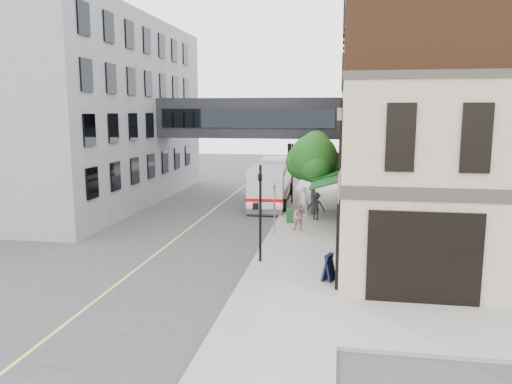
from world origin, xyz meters
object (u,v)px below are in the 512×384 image
(pedestrian_b, at_px, (300,217))
(sandwich_board, at_px, (329,267))
(newspaper_box, at_px, (290,216))
(pedestrian_a, at_px, (304,201))
(bus, at_px, (272,180))
(pedestrian_c, at_px, (316,206))

(pedestrian_b, xyz_separation_m, sandwich_board, (1.89, -8.46, -0.25))
(pedestrian_b, distance_m, newspaper_box, 2.19)
(pedestrian_a, height_order, sandwich_board, pedestrian_a)
(pedestrian_a, bearing_deg, sandwich_board, -87.23)
(pedestrian_b, relative_size, newspaper_box, 1.95)
(bus, height_order, pedestrian_c, bus)
(pedestrian_c, height_order, sandwich_board, pedestrian_c)
(pedestrian_c, bearing_deg, bus, 121.52)
(newspaper_box, bearing_deg, bus, 101.13)
(newspaper_box, xyz_separation_m, sandwich_board, (2.68, -10.47, 0.14))
(bus, relative_size, pedestrian_b, 7.04)
(bus, xyz_separation_m, newspaper_box, (2.19, -7.63, -1.14))
(sandwich_board, bearing_deg, newspaper_box, 125.75)
(pedestrian_a, bearing_deg, bus, 113.28)
(bus, xyz_separation_m, pedestrian_c, (3.73, -6.61, -0.66))
(pedestrian_a, distance_m, newspaper_box, 2.57)
(newspaper_box, height_order, sandwich_board, sandwich_board)
(pedestrian_c, height_order, newspaper_box, pedestrian_c)
(bus, bearing_deg, newspaper_box, -74.01)
(pedestrian_b, bearing_deg, newspaper_box, 104.58)
(bus, height_order, pedestrian_a, bus)
(pedestrian_a, distance_m, pedestrian_c, 1.61)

